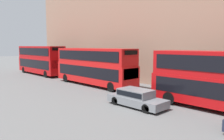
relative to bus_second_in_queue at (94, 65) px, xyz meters
name	(u,v)px	position (x,y,z in m)	size (l,w,h in m)	color
bus_second_in_queue	(94,65)	(0.00, 0.00, 0.00)	(2.59, 11.44, 4.24)	red
bus_third_in_queue	(41,59)	(0.00, 13.23, 0.11)	(2.59, 10.97, 4.46)	#B20C0F
car_hatchback	(136,97)	(-3.40, -9.17, -1.65)	(1.81, 4.59, 1.31)	slate
pedestrian	(166,83)	(2.83, -7.79, -1.53)	(0.36, 0.36, 1.77)	#26262D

